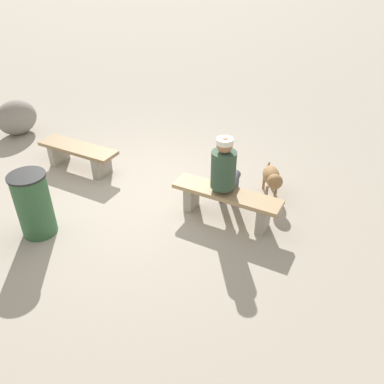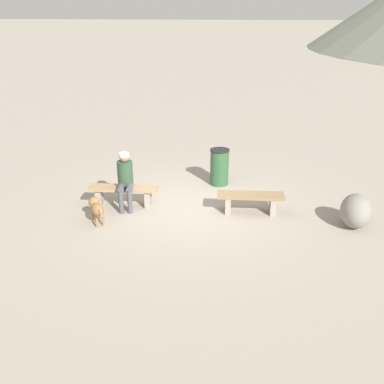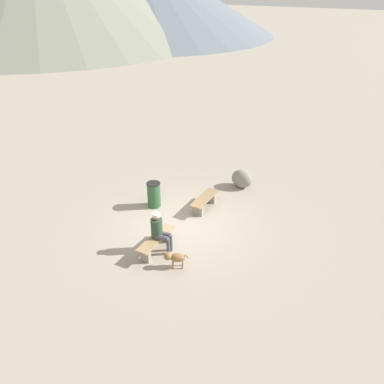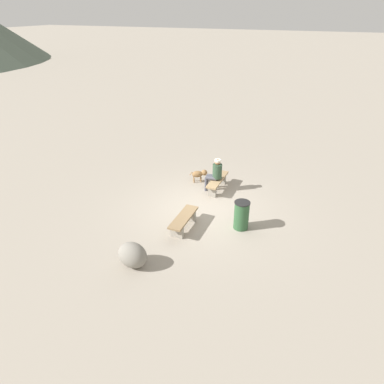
{
  "view_description": "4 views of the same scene",
  "coord_description": "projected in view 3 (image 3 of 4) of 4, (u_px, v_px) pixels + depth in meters",
  "views": [
    {
      "loc": [
        3.39,
        -4.3,
        3.55
      ],
      "look_at": [
        1.44,
        -0.75,
        0.89
      ],
      "focal_mm": 36.52,
      "sensor_mm": 36.0,
      "label": 1
    },
    {
      "loc": [
        -0.89,
        9.75,
        4.5
      ],
      "look_at": [
        -0.09,
        0.6,
        0.64
      ],
      "focal_mm": 43.06,
      "sensor_mm": 36.0,
      "label": 2
    },
    {
      "loc": [
        9.48,
        5.8,
        7.44
      ],
      "look_at": [
        -1.37,
        -0.35,
        0.54
      ],
      "focal_mm": 36.7,
      "sensor_mm": 36.0,
      "label": 3
    },
    {
      "loc": [
        -9.8,
        -3.74,
        6.31
      ],
      "look_at": [
        0.39,
        0.62,
        0.36
      ],
      "focal_mm": 32.45,
      "sensor_mm": 36.0,
      "label": 4
    }
  ],
  "objects": [
    {
      "name": "bench_left",
      "position": [
        204.0,
        201.0,
        14.15
      ],
      "size": [
        1.51,
        0.45,
        0.45
      ],
      "rotation": [
        0.0,
        0.0,
        0.01
      ],
      "color": "gray",
      "rests_on": "ground"
    },
    {
      "name": "boulder",
      "position": [
        242.0,
        179.0,
        15.57
      ],
      "size": [
        0.75,
        0.94,
        0.72
      ],
      "primitive_type": "ellipsoid",
      "rotation": [
        0.0,
        0.0,
        1.43
      ],
      "color": "gray",
      "rests_on": "ground"
    },
    {
      "name": "bench_right",
      "position": [
        156.0,
        241.0,
        11.94
      ],
      "size": [
        1.62,
        0.41,
        0.48
      ],
      "rotation": [
        0.0,
        0.0,
        0.01
      ],
      "color": "gray",
      "rests_on": "ground"
    },
    {
      "name": "dog",
      "position": [
        175.0,
        257.0,
        11.25
      ],
      "size": [
        0.48,
        0.65,
        0.51
      ],
      "rotation": [
        0.0,
        0.0,
        5.23
      ],
      "color": "olive",
      "rests_on": "ground"
    },
    {
      "name": "seated_person",
      "position": [
        159.0,
        229.0,
        11.76
      ],
      "size": [
        0.41,
        0.64,
        1.31
      ],
      "rotation": [
        0.0,
        0.0,
        0.16
      ],
      "color": "#2D4733",
      "rests_on": "ground"
    },
    {
      "name": "trash_bin",
      "position": [
        154.0,
        195.0,
        14.21
      ],
      "size": [
        0.5,
        0.5,
        0.95
      ],
      "color": "#2D5633",
      "rests_on": "ground"
    },
    {
      "name": "ground",
      "position": [
        181.0,
        226.0,
        13.33
      ],
      "size": [
        210.0,
        210.0,
        0.06
      ],
      "primitive_type": "cube",
      "color": "#9E9384"
    }
  ]
}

